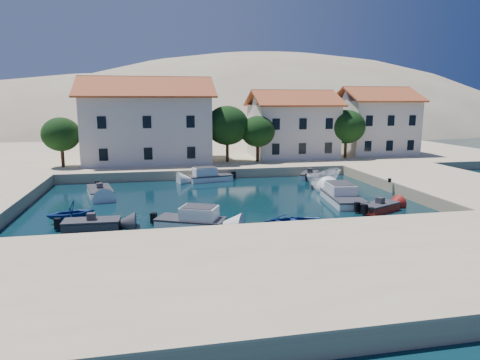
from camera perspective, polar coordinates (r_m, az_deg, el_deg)
name	(u,v)px	position (r m, az deg, el deg)	size (l,w,h in m)	color
ground	(251,240)	(25.22, 1.48, -7.95)	(400.00, 400.00, 0.00)	black
quay_south	(281,271)	(19.61, 5.48, -11.97)	(52.00, 12.00, 1.00)	tan
quay_east	(448,185)	(42.84, 25.96, -0.63)	(11.00, 20.00, 1.00)	tan
quay_north	(206,153)	(62.21, -4.56, 3.55)	(80.00, 36.00, 1.00)	tan
hills	(230,190)	(152.49, -1.37, -1.39)	(254.00, 176.00, 99.00)	gray
building_left	(147,119)	(51.36, -12.25, 7.97)	(14.70, 9.45, 9.70)	silver
building_mid	(292,123)	(55.20, 6.98, 7.55)	(10.50, 8.40, 8.30)	silver
building_right	(375,120)	(60.93, 17.56, 7.65)	(9.45, 8.40, 8.80)	silver
trees	(240,129)	(49.86, 0.02, 6.88)	(37.30, 5.30, 6.45)	#382314
bollards	(279,203)	(29.20, 5.16, -3.08)	(29.36, 9.56, 0.30)	black
motorboat_grey_sw	(92,225)	(28.69, -19.16, -5.64)	(3.52, 1.64, 1.25)	#333237
cabin_cruiser_south	(190,220)	(27.59, -6.63, -5.36)	(4.71, 3.52, 1.60)	white
rowboat_south	(290,229)	(27.33, 6.64, -6.55)	(3.44, 4.82, 1.00)	navy
motorboat_red_se	(380,207)	(33.01, 18.13, -3.49)	(3.42, 2.62, 1.25)	maroon
cabin_cruiser_east	(343,197)	(35.04, 13.57, -2.17)	(2.96, 5.86, 1.60)	white
boat_east	(323,186)	(41.28, 11.04, -0.85)	(1.69, 4.50, 1.74)	white
motorboat_white_ne	(310,175)	(45.39, 9.30, 0.61)	(2.98, 3.71, 1.25)	white
rowboat_west	(71,222)	(30.97, -21.56, -5.19)	(2.61, 3.02, 1.59)	navy
motorboat_white_west	(100,192)	(38.72, -18.16, -1.49)	(2.74, 4.55, 1.25)	white
cabin_cruiser_north	(210,176)	(43.33, -3.96, 0.49)	(4.57, 2.60, 1.60)	white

